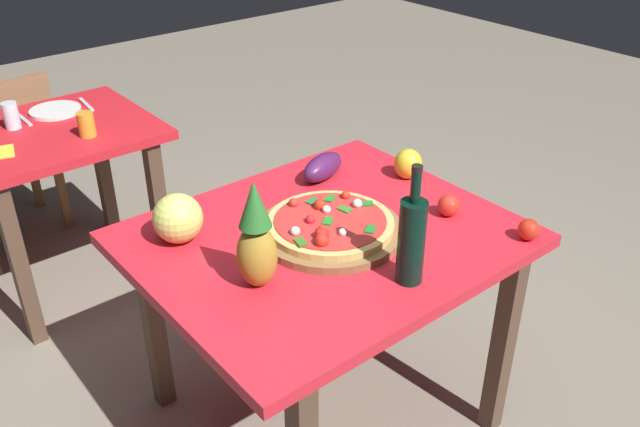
{
  "coord_description": "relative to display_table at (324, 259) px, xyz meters",
  "views": [
    {
      "loc": [
        -1.14,
        -1.37,
        1.87
      ],
      "look_at": [
        0.01,
        0.04,
        0.82
      ],
      "focal_mm": 37.8,
      "sensor_mm": 36.0,
      "label": 1
    }
  ],
  "objects": [
    {
      "name": "tomato_near_board",
      "position": [
        0.38,
        -0.16,
        0.13
      ],
      "size": [
        0.07,
        0.07,
        0.07
      ],
      "primitive_type": "sphere",
      "color": "red",
      "rests_on": "display_table"
    },
    {
      "name": "pizza_board",
      "position": [
        0.01,
        -0.01,
        0.11
      ],
      "size": [
        0.45,
        0.45,
        0.02
      ],
      "primitive_type": "cylinder",
      "color": "olive",
      "rests_on": "display_table"
    },
    {
      "name": "dinner_plate",
      "position": [
        -0.27,
        1.54,
        0.1
      ],
      "size": [
        0.22,
        0.22,
        0.02
      ],
      "primitive_type": "cylinder",
      "color": "white",
      "rests_on": "background_table"
    },
    {
      "name": "background_table",
      "position": [
        -0.36,
        1.37,
        -0.04
      ],
      "size": [
        0.83,
        0.71,
        0.77
      ],
      "color": "#51392A",
      "rests_on": "ground_plane"
    },
    {
      "name": "bell_pepper",
      "position": [
        0.48,
        0.11,
        0.15
      ],
      "size": [
        0.1,
        0.1,
        0.11
      ],
      "primitive_type": "ellipsoid",
      "color": "yellow",
      "rests_on": "display_table"
    },
    {
      "name": "display_table",
      "position": [
        0.0,
        0.0,
        0.0
      ],
      "size": [
        1.13,
        0.94,
        0.77
      ],
      "color": "#51392A",
      "rests_on": "ground_plane"
    },
    {
      "name": "pizza",
      "position": [
        0.01,
        -0.01,
        0.14
      ],
      "size": [
        0.39,
        0.39,
        0.06
      ],
      "color": "#D9B565",
      "rests_on": "pizza_board"
    },
    {
      "name": "dining_chair",
      "position": [
        -0.39,
        1.95,
        -0.19
      ],
      "size": [
        0.44,
        0.44,
        0.85
      ],
      "rotation": [
        0.0,
        0.0,
        3.26
      ],
      "color": "olive",
      "rests_on": "ground_plane"
    },
    {
      "name": "drinking_glass_juice",
      "position": [
        -0.26,
        1.2,
        0.15
      ],
      "size": [
        0.07,
        0.07,
        0.1
      ],
      "primitive_type": "cylinder",
      "color": "gold",
      "rests_on": "background_table"
    },
    {
      "name": "drinking_glass_water",
      "position": [
        -0.47,
        1.47,
        0.15
      ],
      "size": [
        0.06,
        0.06,
        0.11
      ],
      "primitive_type": "cylinder",
      "color": "silver",
      "rests_on": "background_table"
    },
    {
      "name": "pineapple_left",
      "position": [
        -0.31,
        -0.09,
        0.24
      ],
      "size": [
        0.11,
        0.11,
        0.32
      ],
      "color": "#AB872D",
      "rests_on": "display_table"
    },
    {
      "name": "knife_utensil",
      "position": [
        -0.13,
        1.54,
        0.1
      ],
      "size": [
        0.03,
        0.18,
        0.01
      ],
      "primitive_type": "cube",
      "rotation": [
        0.0,
        0.0,
        -0.09
      ],
      "color": "silver",
      "rests_on": "background_table"
    },
    {
      "name": "eggplant",
      "position": [
        0.24,
        0.3,
        0.14
      ],
      "size": [
        0.22,
        0.14,
        0.09
      ],
      "primitive_type": "ellipsoid",
      "rotation": [
        0.0,
        0.0,
        0.28
      ],
      "color": "#4A1C4F",
      "rests_on": "display_table"
    },
    {
      "name": "fork_utensil",
      "position": [
        -0.41,
        1.54,
        0.1
      ],
      "size": [
        0.02,
        0.18,
        0.01
      ],
      "primitive_type": "cube",
      "rotation": [
        0.0,
        0.0,
        0.01
      ],
      "color": "silver",
      "rests_on": "background_table"
    },
    {
      "name": "tomato_beside_pepper",
      "position": [
        0.46,
        -0.42,
        0.13
      ],
      "size": [
        0.07,
        0.07,
        0.07
      ],
      "primitive_type": "sphere",
      "color": "red",
      "rests_on": "display_table"
    },
    {
      "name": "ground_plane",
      "position": [
        0.0,
        0.0,
        -0.67
      ],
      "size": [
        10.0,
        10.0,
        0.0
      ],
      "primitive_type": "plane",
      "color": "gray"
    },
    {
      "name": "melon",
      "position": [
        -0.36,
        0.25,
        0.17
      ],
      "size": [
        0.15,
        0.15,
        0.15
      ],
      "primitive_type": "sphere",
      "color": "#DCE169",
      "rests_on": "display_table"
    },
    {
      "name": "wine_bottle",
      "position": [
        0.03,
        -0.34,
        0.23
      ],
      "size": [
        0.08,
        0.08,
        0.35
      ],
      "color": "black",
      "rests_on": "display_table"
    }
  ]
}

